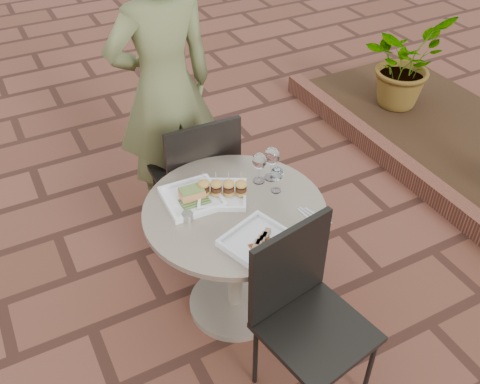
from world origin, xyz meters
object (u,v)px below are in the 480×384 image
chair_near (303,304)px  plate_sliders (223,191)px  plate_tuna (260,242)px  plate_salmon (192,197)px  chair_far (198,172)px  cafe_table (235,244)px  diner (164,89)px

chair_near → plate_sliders: (-0.08, 0.64, 0.22)m
plate_tuna → plate_salmon: bearing=108.4°
chair_far → cafe_table: bearing=86.4°
chair_near → plate_salmon: bearing=97.9°
plate_salmon → plate_sliders: plate_sliders is taller
chair_near → plate_salmon: (-0.22, 0.69, 0.20)m
plate_salmon → plate_tuna: plate_salmon is taller
plate_salmon → plate_tuna: size_ratio=0.78×
plate_sliders → plate_tuna: 0.39m
cafe_table → plate_tuna: bearing=-93.3°
plate_sliders → chair_near: bearing=-83.0°
diner → plate_salmon: 0.85m
cafe_table → plate_sliders: bearing=96.7°
plate_tuna → diner: bearing=87.9°
diner → plate_salmon: bearing=74.9°
chair_near → plate_tuna: (-0.08, 0.26, 0.20)m
cafe_table → chair_far: bearing=84.7°
chair_near → diner: diner is taller
diner → cafe_table: bearing=86.1°
cafe_table → plate_salmon: size_ratio=3.18×
diner → plate_sliders: (-0.04, -0.86, -0.14)m
cafe_table → plate_sliders: size_ratio=2.82×
chair_far → plate_tuna: chair_far is taller
cafe_table → diner: 1.06m
chair_near → plate_sliders: bearing=86.7°
cafe_table → plate_tuna: size_ratio=2.48×
chair_far → plate_salmon: 0.51m
chair_near → diner: 1.55m
chair_far → plate_tuna: 0.87m
cafe_table → diner: diner is taller
plate_salmon → plate_sliders: size_ratio=0.89×
chair_far → plate_sliders: bearing=83.7°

